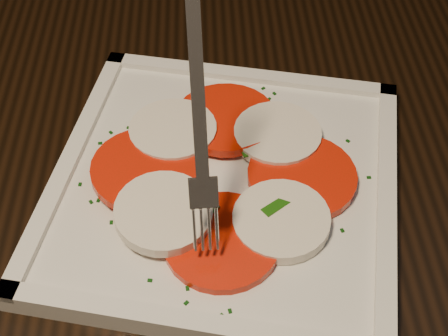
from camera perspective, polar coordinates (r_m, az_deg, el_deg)
name	(u,v)px	position (r m, az deg, el deg)	size (l,w,h in m)	color
table	(290,277)	(0.60, 6.04, -9.86)	(1.28, 0.93, 0.75)	black
plate	(224,186)	(0.53, 0.00, -1.62)	(0.28, 0.28, 0.01)	silver
caprese_salad	(224,173)	(0.52, -0.02, -0.47)	(0.24, 0.24, 0.02)	red
fork	(199,117)	(0.43, -2.32, 4.68)	(0.03, 0.09, 0.17)	white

